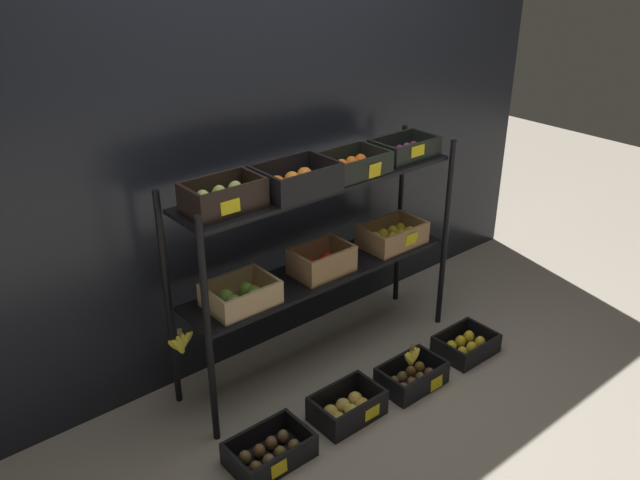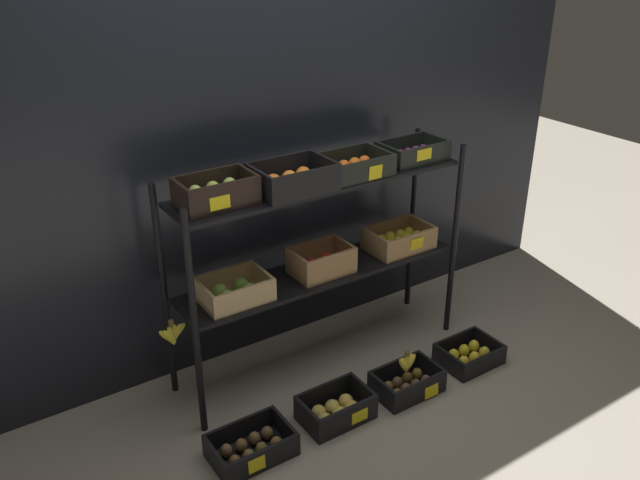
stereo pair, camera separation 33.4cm
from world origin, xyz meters
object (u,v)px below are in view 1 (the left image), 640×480
at_px(crate_ground_center_kiwi, 412,377).
at_px(banana_bunch_loose, 411,357).
at_px(display_rack, 319,224).
at_px(crate_ground_kiwi, 270,452).
at_px(crate_ground_apple_gold, 347,408).
at_px(crate_ground_lemon, 466,346).

relative_size(crate_ground_center_kiwi, banana_bunch_loose, 2.66).
bearing_deg(banana_bunch_loose, crate_ground_center_kiwi, 3.47).
distance_m(display_rack, banana_bunch_loose, 0.82).
bearing_deg(banana_bunch_loose, crate_ground_kiwi, 177.34).
bearing_deg(banana_bunch_loose, crate_ground_apple_gold, 175.30).
distance_m(crate_ground_kiwi, crate_ground_lemon, 1.31).
distance_m(display_rack, crate_ground_center_kiwi, 0.93).
bearing_deg(crate_ground_kiwi, banana_bunch_loose, -2.66).
bearing_deg(crate_ground_lemon, banana_bunch_loose, -179.24).
distance_m(crate_ground_center_kiwi, crate_ground_lemon, 0.44).
relative_size(crate_ground_kiwi, crate_ground_apple_gold, 1.08).
bearing_deg(banana_bunch_loose, crate_ground_lemon, 0.76).
height_order(crate_ground_kiwi, crate_ground_center_kiwi, crate_ground_center_kiwi).
height_order(display_rack, crate_ground_apple_gold, display_rack).
xyz_separation_m(display_rack, crate_ground_center_kiwi, (0.22, -0.47, -0.77)).
bearing_deg(crate_ground_kiwi, crate_ground_center_kiwi, -2.56).
relative_size(crate_ground_apple_gold, crate_ground_center_kiwi, 1.00).
bearing_deg(crate_ground_lemon, crate_ground_apple_gold, 178.19).
height_order(display_rack, banana_bunch_loose, display_rack).
xyz_separation_m(display_rack, crate_ground_lemon, (0.67, -0.47, -0.77)).
xyz_separation_m(crate_ground_kiwi, banana_bunch_loose, (0.86, -0.04, 0.13)).
distance_m(crate_ground_kiwi, banana_bunch_loose, 0.87).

